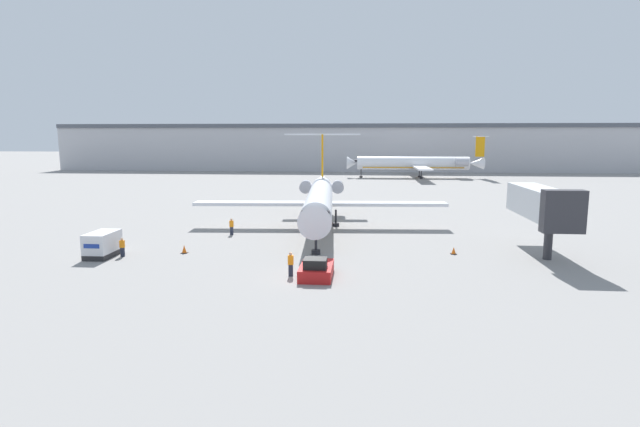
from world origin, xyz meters
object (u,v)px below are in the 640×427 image
worker_near_tug (291,263)px  traffic_cone_left (184,249)px  worker_by_wing (232,226)px  traffic_cone_right (454,251)px  luggage_cart (102,244)px  jet_bridge (542,204)px  airplane_parked_far_left (417,163)px  worker_on_apron (122,247)px  pushback_tug (316,269)px  airplane_main (320,198)px

worker_near_tug → traffic_cone_left: size_ratio=2.49×
worker_by_wing → traffic_cone_right: worker_by_wing is taller
luggage_cart → jet_bridge: bearing=6.7°
traffic_cone_right → airplane_parked_far_left: airplane_parked_far_left is taller
traffic_cone_left → jet_bridge: (31.46, 2.63, 4.09)m
worker_by_wing → jet_bridge: size_ratio=0.15×
worker_by_wing → traffic_cone_right: bearing=-17.6°
luggage_cart → traffic_cone_left: 6.86m
worker_on_apron → airplane_parked_far_left: size_ratio=0.05×
pushback_tug → worker_on_apron: bearing=164.3°
luggage_cart → airplane_parked_far_left: 94.05m
worker_by_wing → airplane_main: bearing=29.4°
worker_near_tug → pushback_tug: bearing=-1.4°
traffic_cone_left → traffic_cone_right: bearing=4.1°
airplane_main → worker_on_apron: bearing=-135.8°
airplane_main → worker_on_apron: airplane_main is taller
luggage_cart → traffic_cone_left: (6.56, 1.87, -0.72)m
airplane_parked_far_left → worker_by_wing: bearing=-109.6°
worker_near_tug → luggage_cart: bearing=164.7°
worker_by_wing → luggage_cart: bearing=-129.2°
pushback_tug → traffic_cone_right: 14.13m
airplane_parked_far_left → pushback_tug: bearing=-100.4°
airplane_main → jet_bridge: (20.51, -11.06, 1.02)m
airplane_main → luggage_cart: 23.54m
luggage_cart → traffic_cone_left: luggage_cart is taller
traffic_cone_left → airplane_parked_far_left: 90.01m
airplane_main → luggage_cart: (-17.51, -15.55, -2.35)m
jet_bridge → worker_by_wing: bearing=168.4°
traffic_cone_right → airplane_parked_far_left: bearing=86.3°
worker_near_tug → traffic_cone_right: size_ratio=2.87×
worker_on_apron → airplane_parked_far_left: 93.28m
luggage_cart → airplane_main: bearing=41.6°
worker_near_tug → airplane_parked_far_left: size_ratio=0.05×
pushback_tug → worker_by_wing: size_ratio=2.37×
luggage_cart → jet_bridge: (38.02, 4.49, 3.37)m
worker_near_tug → traffic_cone_right: (13.35, 8.25, -0.68)m
traffic_cone_left → airplane_main: bearing=51.3°
worker_near_tug → worker_on_apron: 16.16m
worker_by_wing → airplane_parked_far_left: (27.22, 76.42, 2.81)m
traffic_cone_left → traffic_cone_right: 23.95m
airplane_main → airplane_parked_far_left: bearing=75.6°
worker_near_tug → worker_on_apron: worker_near_tug is taller
worker_by_wing → traffic_cone_left: (-2.01, -8.65, -0.58)m
worker_near_tug → traffic_cone_right: 15.71m
worker_by_wing → airplane_parked_far_left: 81.17m
luggage_cart → worker_near_tug: size_ratio=1.88×
pushback_tug → luggage_cart: luggage_cart is taller
pushback_tug → airplane_parked_far_left: (16.77, 91.65, 3.16)m
airplane_main → worker_by_wing: size_ratio=17.97×
luggage_cart → worker_near_tug: luggage_cart is taller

